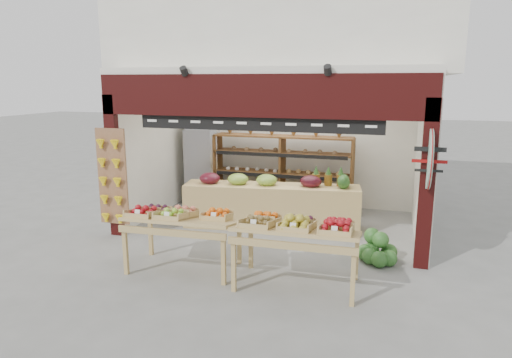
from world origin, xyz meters
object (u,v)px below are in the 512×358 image
object	(u,v)px
mid_counter	(271,204)
back_shelving	(282,156)
display_table_left	(177,217)
watermelon_pile	(377,250)
display_table_right	(298,228)
cardboard_stack	(219,205)
refrigerator	(204,163)

from	to	relation	value
mid_counter	back_shelving	bearing A→B (deg)	94.70
back_shelving	display_table_left	distance (m)	3.90
mid_counter	watermelon_pile	xyz separation A→B (m)	(2.13, -1.25, -0.28)
back_shelving	watermelon_pile	distance (m)	3.64
mid_counter	display_table_right	bearing A→B (deg)	-66.76
cardboard_stack	display_table_right	size ratio (longest dim) A/B	0.58
display_table_right	display_table_left	bearing A→B (deg)	177.21
cardboard_stack	display_table_right	distance (m)	3.85
back_shelving	display_table_right	world-z (taller)	back_shelving
refrigerator	watermelon_pile	world-z (taller)	refrigerator
display_table_right	watermelon_pile	size ratio (longest dim) A/B	2.63
refrigerator	cardboard_stack	distance (m)	1.49
cardboard_stack	display_table_left	size ratio (longest dim) A/B	0.60
cardboard_stack	watermelon_pile	xyz separation A→B (m)	(3.43, -1.73, -0.04)
mid_counter	display_table_left	distance (m)	2.57
display_table_right	watermelon_pile	distance (m)	1.77
cardboard_stack	watermelon_pile	bearing A→B (deg)	-26.75
refrigerator	mid_counter	xyz separation A→B (m)	(2.09, -1.51, -0.48)
back_shelving	cardboard_stack	world-z (taller)	back_shelving
back_shelving	cardboard_stack	bearing A→B (deg)	-141.76
refrigerator	display_table_right	world-z (taller)	refrigerator
cardboard_stack	display_table_left	distance (m)	2.97
mid_counter	watermelon_pile	world-z (taller)	mid_counter
back_shelving	watermelon_pile	bearing A→B (deg)	-49.87
display_table_left	display_table_right	size ratio (longest dim) A/B	0.97
display_table_left	back_shelving	bearing A→B (deg)	79.06
back_shelving	display_table_right	size ratio (longest dim) A/B	1.81
cardboard_stack	mid_counter	world-z (taller)	mid_counter
back_shelving	watermelon_pile	world-z (taller)	back_shelving
back_shelving	cardboard_stack	size ratio (longest dim) A/B	3.12
refrigerator	display_table_left	distance (m)	4.10
back_shelving	display_table_left	world-z (taller)	back_shelving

